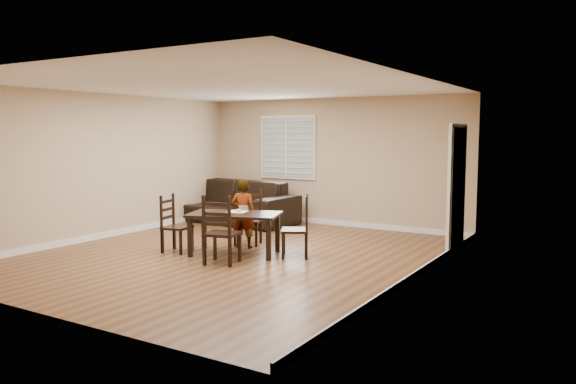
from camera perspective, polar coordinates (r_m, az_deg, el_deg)
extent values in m
plane|color=brown|center=(9.18, -5.46, -6.36)|extent=(7.00, 7.00, 0.00)
cube|color=tan|center=(11.97, 4.56, 3.06)|extent=(6.00, 0.04, 2.70)
cube|color=tan|center=(6.54, -24.23, 0.12)|extent=(6.00, 0.04, 2.70)
cube|color=tan|center=(11.05, -18.11, 2.54)|extent=(0.04, 7.00, 2.70)
cube|color=tan|center=(7.59, 12.92, 1.23)|extent=(0.04, 7.00, 2.70)
cube|color=white|center=(9.00, -5.63, 10.68)|extent=(6.00, 7.00, 0.04)
cube|color=white|center=(12.45, -0.08, 4.57)|extent=(1.40, 0.08, 1.40)
cube|color=white|center=(9.73, 16.81, 0.22)|extent=(0.06, 0.94, 2.05)
cylinder|color=#332114|center=(9.45, 16.16, -0.37)|extent=(0.06, 0.06, 0.02)
cube|color=white|center=(12.09, 4.47, -3.11)|extent=(6.00, 0.03, 0.10)
cube|color=white|center=(11.19, -17.85, -4.13)|extent=(0.03, 7.00, 0.10)
cube|color=white|center=(7.80, 12.59, -8.32)|extent=(0.03, 7.00, 0.10)
cube|color=black|center=(9.10, -5.45, -2.27)|extent=(1.63, 1.25, 0.04)
cube|color=black|center=(9.06, -9.91, -4.54)|extent=(0.09, 0.09, 0.63)
cube|color=black|center=(8.69, -1.99, -4.91)|extent=(0.09, 0.09, 0.63)
cube|color=black|center=(9.66, -8.52, -3.86)|extent=(0.09, 0.09, 0.63)
cube|color=black|center=(9.31, -1.06, -4.17)|extent=(0.09, 0.09, 0.63)
cube|color=black|center=(9.91, -4.09, -2.98)|extent=(0.56, 0.54, 0.04)
cube|color=black|center=(10.08, -3.84, -2.43)|extent=(0.42, 0.20, 0.97)
cube|color=black|center=(9.83, -5.40, -4.35)|extent=(0.05, 0.05, 0.40)
cube|color=black|center=(9.73, -3.24, -4.44)|extent=(0.05, 0.05, 0.40)
cube|color=black|center=(10.16, -4.88, -4.01)|extent=(0.05, 0.05, 0.40)
cube|color=black|center=(10.07, -2.79, -4.08)|extent=(0.05, 0.05, 0.40)
cube|color=black|center=(8.52, -6.71, -4.24)|extent=(0.57, 0.55, 0.04)
cube|color=black|center=(8.32, -7.27, -3.97)|extent=(0.47, 0.16, 1.05)
cube|color=black|center=(8.66, -4.94, -5.65)|extent=(0.05, 0.05, 0.43)
cube|color=black|center=(8.81, -7.42, -5.47)|extent=(0.05, 0.05, 0.43)
cube|color=black|center=(8.31, -5.92, -6.15)|extent=(0.05, 0.05, 0.43)
cube|color=black|center=(8.48, -8.48, -5.94)|extent=(0.05, 0.05, 0.43)
cube|color=black|center=(9.47, -11.19, -3.54)|extent=(0.48, 0.50, 0.04)
cube|color=black|center=(9.56, -12.13, -3.08)|extent=(0.12, 0.43, 0.95)
cube|color=black|center=(9.27, -10.85, -5.09)|extent=(0.04, 0.04, 0.39)
cube|color=black|center=(9.58, -9.71, -4.71)|extent=(0.04, 0.04, 0.39)
cube|color=black|center=(9.44, -12.64, -4.92)|extent=(0.04, 0.04, 0.39)
cube|color=black|center=(9.75, -11.46, -4.55)|extent=(0.04, 0.04, 0.39)
cube|color=black|center=(8.91, 0.69, -3.91)|extent=(0.58, 0.59, 0.04)
cube|color=black|center=(8.89, 1.91, -3.48)|extent=(0.25, 0.41, 0.99)
cube|color=black|center=(9.15, -0.40, -5.08)|extent=(0.05, 0.05, 0.41)
cube|color=black|center=(8.77, -0.52, -5.56)|extent=(0.05, 0.05, 0.41)
cube|color=black|center=(9.14, 1.85, -5.09)|extent=(0.05, 0.05, 0.41)
cube|color=black|center=(8.76, 1.83, -5.58)|extent=(0.05, 0.05, 0.41)
imported|color=gray|center=(9.61, -4.55, -2.21)|extent=(0.49, 0.39, 1.18)
cube|color=beige|center=(9.25, -5.16, -2.00)|extent=(0.36, 0.36, 0.00)
torus|color=#C29645|center=(9.25, -5.06, -1.88)|extent=(0.11, 0.11, 0.03)
torus|color=silver|center=(9.24, -5.06, -1.81)|extent=(0.10, 0.10, 0.02)
imported|color=black|center=(12.49, -6.05, -0.94)|extent=(3.22, 1.47, 0.92)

